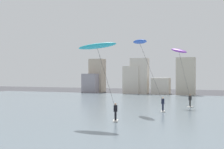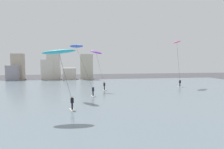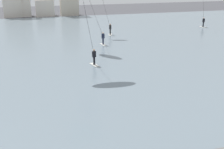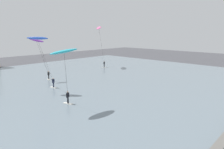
# 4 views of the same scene
# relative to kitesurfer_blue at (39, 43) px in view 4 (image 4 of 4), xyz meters

# --- Properties ---
(seawall_barrier) EXTENTS (60.00, 0.70, 1.01)m
(seawall_barrier) POSITION_rel_kitesurfer_blue_xyz_m (0.75, -25.02, -6.93)
(seawall_barrier) COLOR #66635E
(seawall_barrier) RESTS_ON ground
(water_bay) EXTENTS (84.00, 52.00, 0.10)m
(water_bay) POSITION_rel_kitesurfer_blue_xyz_m (0.75, 1.68, -7.39)
(water_bay) COLOR slate
(water_bay) RESTS_ON ground
(kitesurfer_blue) EXTENTS (4.26, 3.23, 8.32)m
(kitesurfer_blue) POSITION_rel_kitesurfer_blue_xyz_m (0.00, 0.00, 0.00)
(kitesurfer_blue) COLOR silver
(kitesurfer_blue) RESTS_ON water_bay
(kitesurfer_cyan) EXTENTS (3.62, 2.79, 7.22)m
(kitesurfer_cyan) POSITION_rel_kitesurfer_blue_xyz_m (-1.74, -8.94, -1.02)
(kitesurfer_cyan) COLOR silver
(kitesurfer_cyan) RESTS_ON water_bay
(kitesurfer_purple) EXTENTS (3.21, 2.41, 7.98)m
(kitesurfer_purple) POSITION_rel_kitesurfer_blue_xyz_m (3.56, 7.03, -0.92)
(kitesurfer_purple) COLOR silver
(kitesurfer_purple) RESTS_ON water_bay
(kitesurfer_pink) EXTENTS (3.66, 4.24, 10.54)m
(kitesurfer_pink) POSITION_rel_kitesurfer_blue_xyz_m (21.63, 9.98, 1.96)
(kitesurfer_pink) COLOR silver
(kitesurfer_pink) RESTS_ON water_bay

